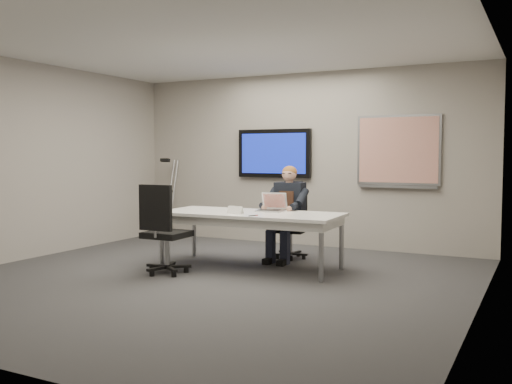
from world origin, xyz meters
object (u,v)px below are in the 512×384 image
at_px(conference_table, 250,219).
at_px(office_chair_far, 291,238).
at_px(laptop, 272,207).
at_px(seated_person, 285,223).
at_px(office_chair_near, 165,246).

distance_m(conference_table, office_chair_far, 0.98).
relative_size(conference_table, laptop, 6.47).
xyz_separation_m(office_chair_far, laptop, (-0.02, -0.62, 0.50)).
relative_size(conference_table, seated_person, 1.82).
bearing_deg(office_chair_far, laptop, -98.63).
xyz_separation_m(conference_table, office_chair_near, (-0.77, -0.83, -0.30)).
distance_m(office_chair_far, seated_person, 0.34).
relative_size(seated_person, laptop, 3.56).
bearing_deg(laptop, conference_table, -130.32).
bearing_deg(seated_person, conference_table, -108.81).
distance_m(office_chair_near, laptop, 1.52).
xyz_separation_m(conference_table, seated_person, (0.20, 0.66, -0.11)).
xyz_separation_m(seated_person, laptop, (-0.02, -0.38, 0.26)).
bearing_deg(conference_table, laptop, 55.16).
height_order(conference_table, office_chair_near, office_chair_near).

